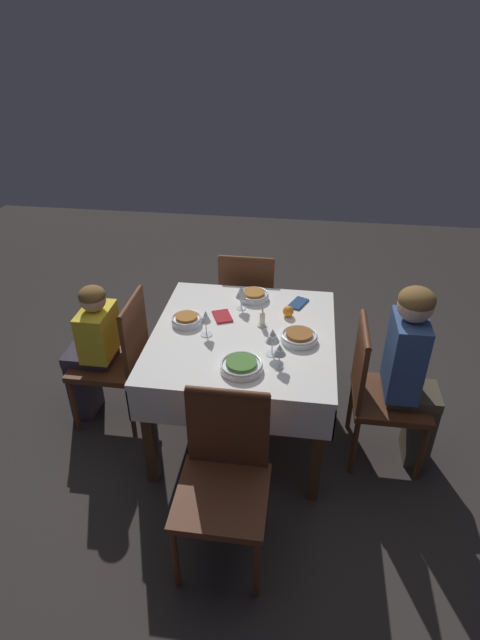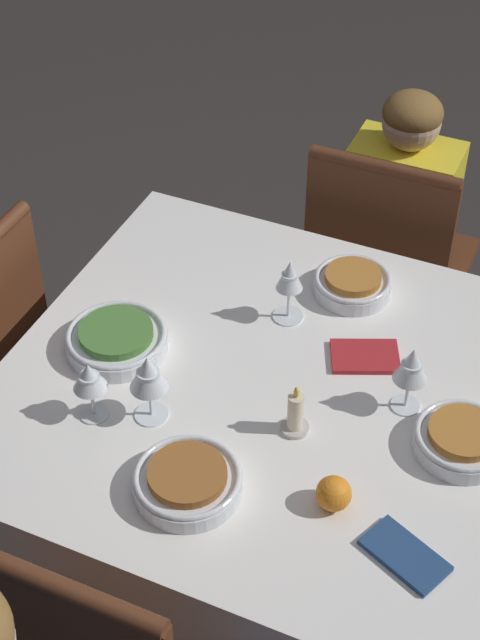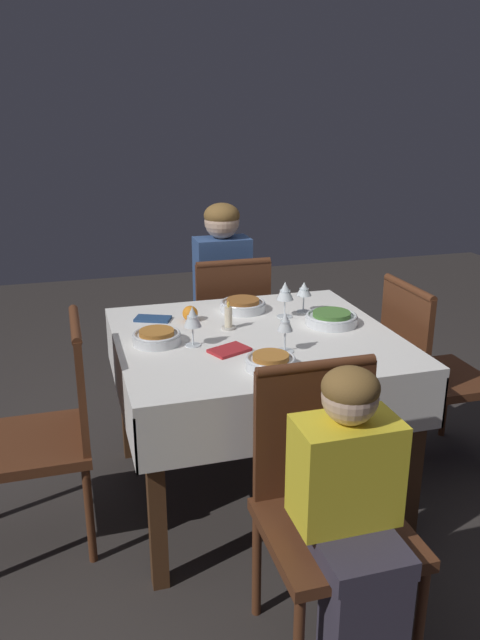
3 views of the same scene
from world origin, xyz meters
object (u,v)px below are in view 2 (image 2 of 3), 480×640
(bowl_west, at_px, (462,439))
(napkin_spare_side, at_px, (405,555))
(wine_glass_north, at_px, (148,375))
(bowl_south, at_px, (353,283))
(wine_glass_west, at_px, (411,366))
(wine_glass_south, at_px, (290,278))
(bowl_east, at_px, (117,339))
(wine_glass_east, at_px, (89,379))
(napkin_red_folded, at_px, (365,356))
(candle_centerpiece, at_px, (295,415))
(bowl_north, at_px, (188,481))
(orange_fruit, at_px, (334,494))
(dining_table, at_px, (273,414))
(chair_south, at_px, (385,262))
(person_child_yellow, at_px, (404,218))

(bowl_west, xyz_separation_m, napkin_spare_side, (0.03, 0.29, -0.02))
(wine_glass_north, distance_m, bowl_south, 0.60)
(bowl_south, bearing_deg, wine_glass_west, 126.08)
(wine_glass_north, height_order, wine_glass_south, wine_glass_north)
(bowl_west, bearing_deg, napkin_spare_side, 84.69)
(bowl_east, xyz_separation_m, wine_glass_east, (-0.05, 0.20, 0.08))
(bowl_west, relative_size, napkin_red_folded, 1.10)
(bowl_east, relative_size, candle_centerpiece, 1.86)
(bowl_north, xyz_separation_m, orange_fruit, (-0.27, -0.08, 0.01))
(bowl_south, xyz_separation_m, bowl_west, (-0.36, 0.37, -0.00))
(wine_glass_north, relative_size, bowl_west, 0.85)
(bowl_west, relative_size, candle_centerpiece, 1.59)
(bowl_north, xyz_separation_m, bowl_west, (-0.45, -0.31, 0.00))
(wine_glass_north, relative_size, wine_glass_east, 1.15)
(dining_table, bearing_deg, wine_glass_north, 43.19)
(napkin_spare_side, bearing_deg, wine_glass_east, -6.38)
(wine_glass_north, xyz_separation_m, bowl_east, (0.16, -0.15, -0.09))
(bowl_west, distance_m, napkin_red_folded, 0.31)
(wine_glass_north, height_order, orange_fruit, wine_glass_north)
(chair_south, height_order, orange_fruit, chair_south)
(candle_centerpiece, bearing_deg, napkin_spare_side, 145.06)
(chair_south, height_order, wine_glass_west, wine_glass_west)
(wine_glass_east, bearing_deg, wine_glass_south, -119.71)
(wine_glass_north, xyz_separation_m, napkin_red_folded, (-0.35, -0.34, -0.11))
(wine_glass_south, height_order, wine_glass_west, wine_glass_west)
(bowl_north, bearing_deg, orange_fruit, -163.70)
(bowl_east, bearing_deg, napkin_red_folded, -159.74)
(person_child_yellow, xyz_separation_m, napkin_red_folded, (-0.14, 0.83, 0.22))
(wine_glass_south, height_order, wine_glass_east, wine_glass_south)
(napkin_spare_side, bearing_deg, chair_south, -71.91)
(candle_centerpiece, xyz_separation_m, napkin_red_folded, (-0.07, -0.26, -0.04))
(bowl_east, bearing_deg, wine_glass_east, 105.60)
(chair_south, bearing_deg, napkin_spare_side, 108.09)
(dining_table, height_order, napkin_red_folded, napkin_red_folded)
(person_child_yellow, distance_m, bowl_south, 0.68)
(wine_glass_west, xyz_separation_m, candle_centerpiece, (0.19, 0.15, -0.07))
(person_child_yellow, relative_size, bowl_north, 4.67)
(dining_table, distance_m, bowl_south, 0.38)
(bowl_west, relative_size, bowl_east, 0.85)
(dining_table, relative_size, bowl_west, 5.90)
(bowl_west, distance_m, orange_fruit, 0.30)
(wine_glass_east, bearing_deg, dining_table, -142.99)
(person_child_yellow, relative_size, bowl_west, 5.09)
(chair_south, xyz_separation_m, napkin_red_folded, (-0.14, 0.66, 0.26))
(wine_glass_west, xyz_separation_m, bowl_east, (0.64, 0.09, -0.09))
(napkin_red_folded, bearing_deg, wine_glass_west, 140.13)
(wine_glass_north, relative_size, candle_centerpiece, 1.35)
(bowl_south, height_order, bowl_west, same)
(wine_glass_west, bearing_deg, orange_fruit, 80.28)
(chair_south, bearing_deg, wine_glass_south, 83.43)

